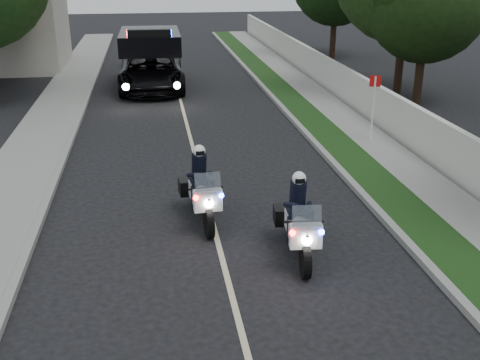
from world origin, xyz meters
name	(u,v)px	position (x,y,z in m)	size (l,w,h in m)	color
ground	(235,308)	(0.00, 0.00, 0.00)	(120.00, 120.00, 0.00)	black
curb_right	(309,137)	(4.10, 10.00, 0.07)	(0.20, 60.00, 0.15)	gray
grass_verge	(328,136)	(4.80, 10.00, 0.08)	(1.20, 60.00, 0.16)	#193814
sidewalk_right	(363,134)	(6.10, 10.00, 0.08)	(1.40, 60.00, 0.16)	gray
property_wall	(392,114)	(7.10, 10.00, 0.75)	(0.22, 60.00, 1.50)	beige
curb_left	(68,148)	(-4.10, 10.00, 0.07)	(0.20, 60.00, 0.15)	gray
sidewalk_left	(33,149)	(-5.20, 10.00, 0.08)	(2.00, 60.00, 0.16)	gray
lane_marking	(192,144)	(0.00, 10.00, 0.00)	(0.12, 50.00, 0.01)	#BFB78C
police_moto_left	(202,220)	(-0.24, 3.84, 0.00)	(0.77, 2.20, 1.87)	silver
police_moto_right	(297,255)	(1.62, 1.79, 0.00)	(0.76, 2.17, 1.85)	silver
police_suv	(153,89)	(-1.19, 19.14, 0.00)	(3.00, 6.47, 3.15)	black
bicycle	(128,67)	(-2.51, 25.36, 0.00)	(0.54, 1.54, 0.81)	black
cyclist	(128,67)	(-2.51, 25.36, 0.00)	(0.68, 0.45, 1.89)	black
sign_post	(370,144)	(6.00, 9.06, 0.00)	(0.38, 0.38, 2.42)	red
tree_right_c	(416,104)	(10.05, 14.27, 0.00)	(4.92, 4.92, 8.19)	black
tree_right_d	(396,96)	(9.80, 15.79, 0.00)	(6.40, 6.40, 10.67)	#234316
tree_right_e	(332,58)	(10.14, 26.66, 0.00)	(5.41, 5.41, 9.01)	#163310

